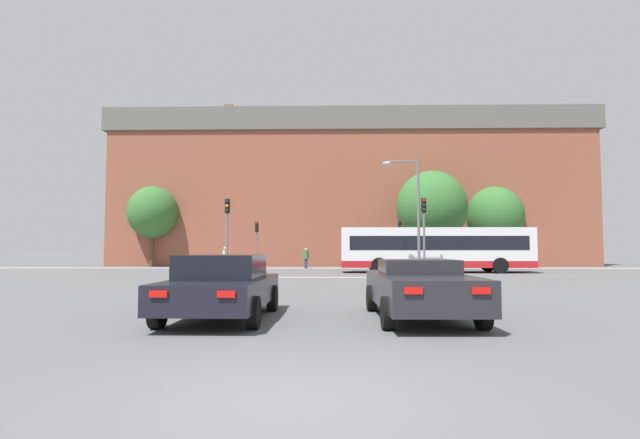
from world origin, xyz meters
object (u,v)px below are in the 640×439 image
traffic_light_near_left (227,224)px  pedestrian_walking_east (414,257)px  pedestrian_walking_west (225,256)px  bus_crossing_lead (435,249)px  pedestrian_waiting (306,257)px  traffic_light_near_right (424,224)px  car_roadster_right (420,288)px  traffic_light_far_left (257,237)px  traffic_light_far_right (400,236)px  street_lamp_junction (412,203)px  car_saloon_left (222,286)px

traffic_light_near_left → pedestrian_walking_east: (12.54, 12.45, -1.99)m
pedestrian_walking_east → traffic_light_near_left: bearing=-157.5°
pedestrian_walking_east → pedestrian_walking_west: bearing=157.3°
bus_crossing_lead → pedestrian_waiting: size_ratio=7.61×
traffic_light_near_right → pedestrian_walking_east: 12.47m
car_roadster_right → traffic_light_far_left: size_ratio=1.28×
car_roadster_right → bus_crossing_lead: (4.94, 22.07, 0.89)m
traffic_light_near_right → pedestrian_walking_west: size_ratio=2.53×
bus_crossing_lead → traffic_light_far_right: (-1.43, 6.49, 0.98)m
car_roadster_right → street_lamp_junction: street_lamp_junction is taller
car_saloon_left → car_roadster_right: size_ratio=0.97×
traffic_light_near_left → pedestrian_walking_west: 12.99m
traffic_light_near_right → pedestrian_walking_west: bearing=138.4°
car_saloon_left → traffic_light_near_left: traffic_light_near_left is taller
car_saloon_left → traffic_light_far_right: traffic_light_far_right is taller
car_roadster_right → car_saloon_left: bearing=179.5°
car_roadster_right → pedestrian_waiting: bearing=96.4°
traffic_light_near_left → pedestrian_waiting: 12.86m
bus_crossing_lead → car_roadster_right: bearing=-12.6°
car_saloon_left → traffic_light_far_right: 29.74m
bus_crossing_lead → pedestrian_walking_east: bus_crossing_lead is taller
traffic_light_far_right → street_lamp_junction: size_ratio=0.55×
traffic_light_near_right → street_lamp_junction: street_lamp_junction is taller
pedestrian_waiting → pedestrian_walking_west: size_ratio=0.94×
traffic_light_far_left → pedestrian_waiting: 4.27m
traffic_light_near_left → pedestrian_walking_west: (-2.79, 12.54, -1.90)m
car_saloon_left → traffic_light_near_right: size_ratio=1.05×
bus_crossing_lead → traffic_light_near_right: (-1.66, -5.10, 1.38)m
traffic_light_near_left → traffic_light_far_right: traffic_light_near_left is taller
traffic_light_far_left → pedestrian_walking_east: bearing=1.9°
car_roadster_right → traffic_light_near_left: (-7.79, 16.73, 2.24)m
traffic_light_far_right → pedestrian_walking_east: bearing=27.0°
bus_crossing_lead → pedestrian_walking_west: (-15.52, 7.21, -0.55)m
traffic_light_far_right → pedestrian_waiting: (-7.47, 0.30, -1.61)m
pedestrian_waiting → pedestrian_walking_east: size_ratio=1.01×
traffic_light_near_right → bus_crossing_lead: bearing=71.9°
traffic_light_far_left → bus_crossing_lead: bearing=-27.5°
traffic_light_far_left → pedestrian_walking_east: size_ratio=2.32×
bus_crossing_lead → street_lamp_junction: street_lamp_junction is taller
traffic_light_far_right → car_roadster_right: bearing=-97.0°
traffic_light_far_right → traffic_light_near_right: size_ratio=0.86×
car_saloon_left → street_lamp_junction: bearing=69.2°
traffic_light_near_right → pedestrian_waiting: (-7.23, 11.89, -2.00)m
traffic_light_near_left → traffic_light_near_right: traffic_light_near_right is taller
traffic_light_near_right → pedestrian_walking_west: traffic_light_near_right is taller
traffic_light_near_right → pedestrian_waiting: traffic_light_near_right is taller
car_roadster_right → traffic_light_far_right: size_ratio=1.27×
traffic_light_far_right → pedestrian_walking_east: 2.14m
car_roadster_right → bus_crossing_lead: bus_crossing_lead is taller
street_lamp_junction → pedestrian_walking_west: (-13.39, 11.10, -3.20)m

